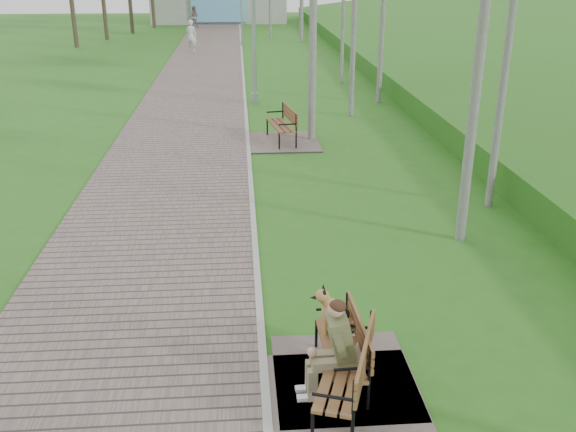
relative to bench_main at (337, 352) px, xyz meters
The scene contains 9 objects.
walkway 16.52m from the bench_main, 98.96° to the left, with size 3.50×67.00×0.04m, color #60534E.
kerb 16.34m from the bench_main, 92.89° to the left, with size 0.10×67.00×0.05m, color #999993.
bench_main is the anchor object (origin of this frame).
bench_second 0.48m from the bench_main, 89.00° to the right, with size 1.70×1.88×1.04m.
bench_third 10.30m from the bench_main, 89.68° to the left, with size 1.87×2.08×1.15m.
lamp_post_second 15.58m from the bench_main, 91.82° to the left, with size 0.23×0.23×5.84m.
lamp_post_third 30.72m from the bench_main, 91.43° to the left, with size 0.17×0.17×4.42m.
pedestrian_near 28.71m from the bench_main, 96.80° to the left, with size 0.59×0.38×1.61m, color silver.
pedestrian_far 41.26m from the bench_main, 95.60° to the left, with size 0.72×0.56×1.48m, color gray.
Camera 1 is at (-0.20, -0.88, 4.49)m, focal length 40.00 mm.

